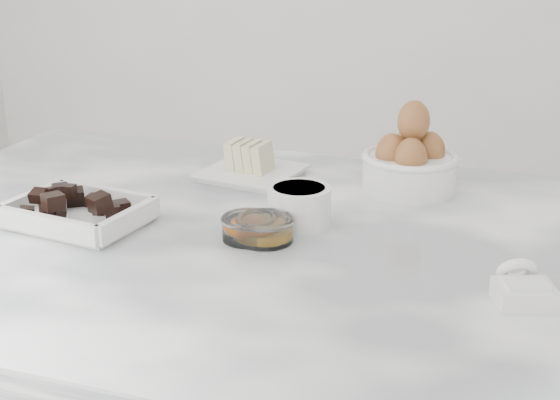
% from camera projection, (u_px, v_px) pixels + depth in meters
% --- Properties ---
extents(marble_slab, '(1.20, 0.80, 0.04)m').
position_uv_depth(marble_slab, '(259.00, 246.00, 1.07)').
color(marble_slab, white).
rests_on(marble_slab, cabinet).
extents(chocolate_dish, '(0.20, 0.16, 0.05)m').
position_uv_depth(chocolate_dish, '(78.00, 210.00, 1.09)').
color(chocolate_dish, white).
rests_on(chocolate_dish, marble_slab).
extents(butter_plate, '(0.17, 0.17, 0.06)m').
position_uv_depth(butter_plate, '(251.00, 165.00, 1.29)').
color(butter_plate, white).
rests_on(butter_plate, marble_slab).
extents(sugar_ramekin, '(0.09, 0.09, 0.05)m').
position_uv_depth(sugar_ramekin, '(299.00, 204.00, 1.09)').
color(sugar_ramekin, white).
rests_on(sugar_ramekin, marble_slab).
extents(egg_bowl, '(0.15, 0.15, 0.14)m').
position_uv_depth(egg_bowl, '(410.00, 162.00, 1.21)').
color(egg_bowl, white).
rests_on(egg_bowl, marble_slab).
extents(honey_bowl, '(0.08, 0.08, 0.03)m').
position_uv_depth(honey_bowl, '(265.00, 229.00, 1.03)').
color(honey_bowl, white).
rests_on(honey_bowl, marble_slab).
extents(zest_bowl, '(0.08, 0.08, 0.03)m').
position_uv_depth(zest_bowl, '(249.00, 227.00, 1.04)').
color(zest_bowl, white).
rests_on(zest_bowl, marble_slab).
extents(vanilla_spoon, '(0.06, 0.07, 0.04)m').
position_uv_depth(vanilla_spoon, '(306.00, 215.00, 1.09)').
color(vanilla_spoon, white).
rests_on(vanilla_spoon, marble_slab).
extents(salt_spoon, '(0.08, 0.09, 0.05)m').
position_uv_depth(salt_spoon, '(522.00, 288.00, 0.87)').
color(salt_spoon, white).
rests_on(salt_spoon, marble_slab).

